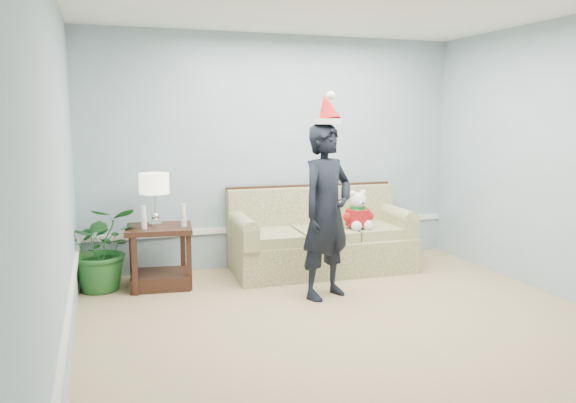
% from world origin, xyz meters
% --- Properties ---
extents(room_shell, '(4.54, 5.04, 2.74)m').
position_xyz_m(room_shell, '(0.00, 0.00, 1.35)').
color(room_shell, tan).
rests_on(room_shell, ground).
extents(wainscot_trim, '(4.49, 4.99, 0.06)m').
position_xyz_m(wainscot_trim, '(-1.18, 1.18, 0.45)').
color(wainscot_trim, white).
rests_on(wainscot_trim, room_shell).
extents(sofa, '(2.07, 0.94, 0.96)m').
position_xyz_m(sofa, '(0.39, 2.07, 0.34)').
color(sofa, '#4C592A').
rests_on(sofa, room_shell).
extents(side_table, '(0.73, 0.63, 0.64)m').
position_xyz_m(side_table, '(-1.44, 1.98, 0.25)').
color(side_table, '#3B1F15').
rests_on(side_table, room_shell).
extents(table_lamp, '(0.31, 0.31, 0.55)m').
position_xyz_m(table_lamp, '(-1.46, 2.04, 1.06)').
color(table_lamp, silver).
rests_on(table_lamp, side_table).
extents(candle_pair, '(0.46, 0.06, 0.23)m').
position_xyz_m(candle_pair, '(-1.39, 1.90, 0.75)').
color(candle_pair, silver).
rests_on(candle_pair, side_table).
extents(houseplant, '(0.82, 0.72, 0.88)m').
position_xyz_m(houseplant, '(-2.00, 2.06, 0.44)').
color(houseplant, '#215D25').
rests_on(houseplant, room_shell).
extents(man, '(0.73, 0.63, 1.70)m').
position_xyz_m(man, '(0.08, 1.14, 0.85)').
color(man, black).
rests_on(man, room_shell).
extents(santa_hat, '(0.35, 0.37, 0.31)m').
position_xyz_m(santa_hat, '(0.08, 1.15, 1.83)').
color(santa_hat, white).
rests_on(santa_hat, man).
extents(teddy_bear, '(0.28, 0.32, 0.45)m').
position_xyz_m(teddy_bear, '(0.76, 1.85, 0.66)').
color(teddy_bear, white).
rests_on(teddy_bear, sofa).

